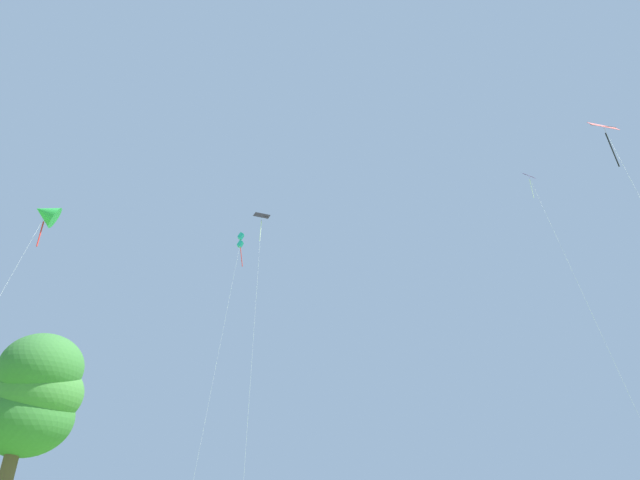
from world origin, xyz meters
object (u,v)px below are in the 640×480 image
object	(u,v)px
kite_red_high	(609,139)
kite_black_large	(261,226)
kite_purple_streamer	(537,195)
tree_right_cluster	(36,396)
kite_teal_box	(240,242)
kite_green_small	(46,213)

from	to	relation	value
kite_red_high	kite_black_large	bearing A→B (deg)	139.01
kite_purple_streamer	tree_right_cluster	world-z (taller)	kite_purple_streamer
kite_teal_box	kite_green_small	bearing A→B (deg)	-131.23
kite_black_large	kite_purple_streamer	bearing A→B (deg)	-13.35
kite_purple_streamer	kite_green_small	bearing A→B (deg)	-174.31
kite_red_high	tree_right_cluster	world-z (taller)	kite_red_high
kite_purple_streamer	kite_teal_box	bearing A→B (deg)	159.52
kite_green_small	kite_red_high	world-z (taller)	kite_green_small
kite_red_high	kite_green_small	bearing A→B (deg)	165.39
kite_teal_box	kite_purple_streamer	bearing A→B (deg)	-20.48
kite_teal_box	kite_purple_streamer	distance (m)	30.42
kite_green_small	kite_red_high	bearing A→B (deg)	-14.61
kite_teal_box	tree_right_cluster	distance (m)	27.45
kite_purple_streamer	kite_black_large	size ratio (longest dim) A/B	1.02
kite_teal_box	tree_right_cluster	bearing A→B (deg)	-115.69
kite_green_small	tree_right_cluster	xyz separation A→B (m)	(4.49, -2.81, -14.60)
kite_black_large	tree_right_cluster	xyz separation A→B (m)	(-11.32, -13.02, -18.79)
kite_teal_box	kite_black_large	xyz separation A→B (m)	(2.86, -4.56, -0.52)
kite_purple_streamer	tree_right_cluster	size ratio (longest dim) A/B	2.67
kite_green_small	tree_right_cluster	world-z (taller)	kite_green_small
kite_teal_box	kite_red_high	world-z (taller)	kite_teal_box
kite_green_small	kite_purple_streamer	distance (m)	41.83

